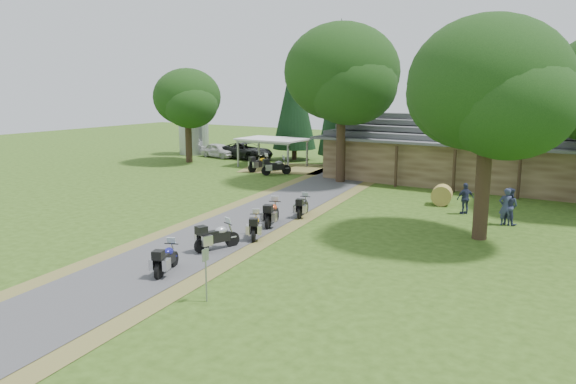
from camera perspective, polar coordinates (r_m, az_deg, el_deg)
The scene contains 24 objects.
ground at distance 24.30m, azimuth -10.95°, elevation -6.03°, with size 120.00×120.00×0.00m, color #2E4A14.
driveway at distance 27.53m, azimuth -6.04°, elevation -3.87°, with size 46.00×46.00×0.00m, color #4A4B4D.
lodge at distance 42.35m, azimuth 18.26°, elevation 4.20°, with size 21.40×9.40×4.90m, color brown, non-canonical shape.
silo at distance 57.71m, azimuth -9.58°, elevation 6.82°, with size 2.98×2.98×6.05m, color gray.
carport at distance 48.36m, azimuth -1.58°, elevation 4.04°, with size 5.59×3.73×2.42m, color silver, non-canonical shape.
car_white_sedan at distance 54.73m, azimuth -7.05°, elevation 4.40°, with size 5.22×2.20×1.74m, color silver.
car_dark_suv at distance 53.35m, azimuth -4.22°, elevation 4.59°, with size 6.00×2.55×2.30m, color black.
motorcycle_row_a at distance 21.64m, azimuth -12.25°, elevation -6.50°, with size 1.79×0.59×1.23m, color navy, non-canonical shape.
motorcycle_row_b at distance 24.18m, azimuth -7.21°, elevation -4.36°, with size 1.94×0.63×1.33m, color #9FA1A6, non-canonical shape.
motorcycle_row_c at distance 25.94m, azimuth -3.37°, elevation -3.34°, with size 1.81×0.59×1.24m, color orange, non-canonical shape.
motorcycle_row_d at distance 28.16m, azimuth -1.63°, elevation -2.04°, with size 2.00×0.65×1.37m, color #DA4C22, non-canonical shape.
motorcycle_row_e at distance 30.14m, azimuth 1.52°, elevation -1.34°, with size 1.76×0.57×1.20m, color black, non-canonical shape.
motorcycle_carport_a at distance 45.62m, azimuth -2.82°, elevation 2.98°, with size 2.08×0.68×1.42m, color #C48F00, non-canonical shape.
motorcycle_carport_b at distance 43.84m, azimuth -1.20°, elevation 2.69°, with size 2.13×0.70×1.46m, color gray, non-canonical shape.
person_a at distance 30.15m, azimuth 21.27°, elevation -1.10°, with size 0.63×0.45×2.22m, color navy.
person_b at distance 30.36m, azimuth 21.57°, elevation -1.05°, with size 0.63×0.45×2.22m, color navy.
person_c at distance 32.05m, azimuth 17.59°, elevation -0.37°, with size 0.57×0.41×2.02m, color navy.
hay_bale at distance 34.14m, azimuth 15.36°, elevation -0.30°, with size 1.17×1.17×1.08m, color olive.
sign_post at distance 18.58m, azimuth -8.33°, elevation -8.34°, with size 0.33×0.05×1.82m, color gray, non-canonical shape.
oak_lodge_left at distance 40.30m, azimuth 5.46°, elevation 9.89°, with size 8.12×8.12×12.62m, color black, non-canonical shape.
oak_driveway at distance 26.49m, azimuth 19.59°, elevation 7.38°, with size 7.11×7.11×11.30m, color black, non-canonical shape.
oak_silo at distance 51.51m, azimuth -10.16°, elevation 8.21°, with size 6.01×6.01×9.44m, color black, non-canonical shape.
cedar_near at distance 48.77m, azimuth 5.34°, elevation 9.95°, with size 3.78×3.78×12.43m, color black.
cedar_far at distance 52.43m, azimuth 0.65°, elevation 8.89°, with size 4.03×4.03×10.29m, color black.
Camera 1 is at (16.00, -16.90, 7.00)m, focal length 35.00 mm.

